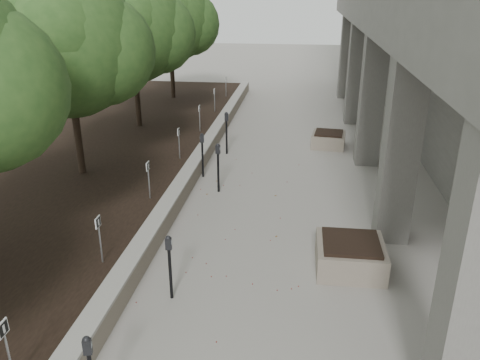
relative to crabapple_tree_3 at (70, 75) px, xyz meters
The scene contains 19 objects.
retaining_wall 4.25m from the crabapple_tree_3, 18.58° to the left, with size 0.39×26.00×0.50m, color gray, non-canonical shape.
planting_bed 3.16m from the crabapple_tree_3, 124.99° to the left, with size 7.00×26.00×0.40m, color black.
crabapple_tree_3 is the anchor object (origin of this frame).
crabapple_tree_4 5.00m from the crabapple_tree_3, 90.00° to the left, with size 4.60×4.00×5.44m, color #274B1C, non-canonical shape.
crabapple_tree_5 10.00m from the crabapple_tree_3, 90.00° to the left, with size 4.60×4.00×5.44m, color #274B1C, non-canonical shape.
parking_sign_2 8.20m from the crabapple_tree_3, 71.91° to the right, with size 0.04×0.22×0.96m, color black, non-canonical shape.
parking_sign_3 5.59m from the crabapple_tree_3, 61.43° to the right, with size 0.04×0.22×0.96m, color black, non-canonical shape.
parking_sign_4 3.64m from the crabapple_tree_3, 31.48° to the right, with size 0.04×0.22×0.96m, color black, non-canonical shape.
parking_sign_5 3.64m from the crabapple_tree_3, 31.48° to the left, with size 0.04×0.22×0.96m, color black, non-canonical shape.
parking_sign_6 5.59m from the crabapple_tree_3, 61.43° to the left, with size 0.04×0.22×0.96m, color black, non-canonical shape.
parking_sign_7 8.20m from the crabapple_tree_3, 71.91° to the left, with size 0.04×0.22×0.96m, color black, non-canonical shape.
parking_sign_8 11.01m from the crabapple_tree_3, 76.87° to the left, with size 0.04×0.22×0.96m, color black, non-canonical shape.
parking_meter_2 6.73m from the crabapple_tree_3, 51.51° to the right, with size 0.13×0.09×1.28m, color black, non-canonical shape.
parking_meter_3 4.59m from the crabapple_tree_3, ahead, with size 0.14×0.10×1.40m, color black, non-canonical shape.
parking_meter_4 4.21m from the crabapple_tree_3, 18.57° to the left, with size 0.13×0.10×1.36m, color black, non-canonical shape.
parking_meter_5 5.45m from the crabapple_tree_3, 42.30° to the left, with size 0.14×0.10×1.45m, color black, non-canonical shape.
planter_front 8.46m from the crabapple_tree_3, 25.73° to the right, with size 1.33×1.33×0.62m, color gray, non-canonical shape.
planter_back 8.88m from the crabapple_tree_3, 32.75° to the left, with size 1.13×1.13×0.53m, color gray, non-canonical shape.
berry_scatter 6.38m from the crabapple_tree_3, 32.55° to the right, with size 3.30×14.10×0.02m, color maroon, non-canonical shape.
Camera 1 is at (1.29, -4.01, 5.29)m, focal length 35.92 mm.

